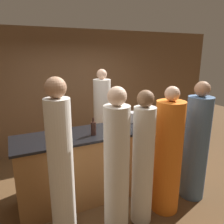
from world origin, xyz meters
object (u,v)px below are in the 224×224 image
guest_2 (61,170)px  ice_bucket (132,117)px  guest_3 (196,146)px  wine_bottle_0 (93,128)px  guest_0 (117,168)px  guest_4 (143,163)px  bartender (102,122)px  guest_1 (168,156)px

guest_2 → ice_bucket: 1.74m
guest_3 → ice_bucket: size_ratio=10.67×
guest_3 → wine_bottle_0: (-1.47, 0.59, 0.33)m
guest_3 → wine_bottle_0: 1.62m
guest_2 → guest_0: bearing=-8.9°
guest_0 → ice_bucket: 1.33m
guest_4 → wine_bottle_0: 0.88m
guest_0 → ice_bucket: size_ratio=10.87×
bartender → wine_bottle_0: (-0.56, -1.02, 0.27)m
guest_3 → ice_bucket: (-0.63, 0.90, 0.31)m
guest_3 → guest_0: bearing=-175.2°
bartender → guest_1: bartender is taller
guest_0 → guest_3: bearing=4.8°
guest_2 → wine_bottle_0: guest_2 is taller
guest_4 → guest_3: bearing=5.8°
bartender → guest_4: 1.72m
guest_4 → guest_1: bearing=5.8°
guest_1 → guest_2: size_ratio=0.91×
bartender → guest_3: (0.91, -1.61, -0.05)m
guest_0 → ice_bucket: guest_0 is taller
guest_1 → guest_4: size_ratio=1.01×
guest_2 → guest_4: guest_2 is taller
ice_bucket → guest_0: bearing=-128.3°
bartender → guest_0: (-0.53, -1.73, -0.02)m
guest_4 → guest_0: bearing=-177.9°
guest_1 → wine_bottle_0: size_ratio=7.05×
bartender → guest_0: 1.81m
guest_0 → guest_3: guest_0 is taller
guest_2 → ice_bucket: bearing=32.2°
bartender → ice_bucket: bartender is taller
bartender → guest_0: bearing=72.9°
guest_4 → ice_bucket: (0.41, 1.01, 0.30)m
guest_0 → guest_1: 0.84m
bartender → guest_2: (-1.19, -1.62, 0.06)m
guest_1 → ice_bucket: 1.02m
guest_2 → guest_4: size_ratio=1.11×
guest_2 → guest_3: bearing=0.5°
guest_1 → guest_4: bearing=-174.2°
bartender → guest_1: bearing=100.4°
bartender → guest_2: guest_2 is taller
guest_0 → guest_2: bearing=171.1°
bartender → guest_2: bearing=53.9°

